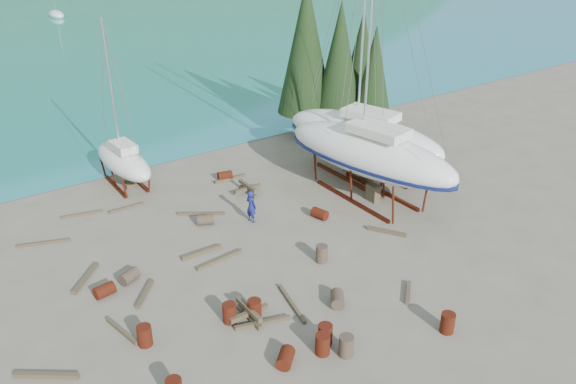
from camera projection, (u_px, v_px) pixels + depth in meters
ground at (295, 264)px, 27.20m from camera, size 600.00×600.00×0.00m
cypress_near_right at (340, 61)px, 39.82m from camera, size 3.60×3.60×10.00m
cypress_mid_right at (374, 76)px, 39.51m from camera, size 3.06×3.06×8.50m
cypress_back_left at (306, 47)px, 40.12m from camera, size 4.14×4.14×11.50m
cypress_far_right at (361, 61)px, 42.35m from camera, size 3.24×3.24×9.00m
moored_boat_mid at (56, 15)px, 90.68m from camera, size 2.00×5.00×6.05m
large_sailboat_near at (369, 152)px, 32.28m from camera, size 5.47×11.81×17.93m
large_sailboat_far at (363, 135)px, 34.88m from camera, size 6.06×11.44×17.38m
small_sailboat_shore at (123, 161)px, 34.27m from camera, size 2.39×6.44×10.12m
worker at (251, 206)px, 30.52m from camera, size 0.58×0.76×1.87m
drum_1 at (337, 299)px, 24.28m from camera, size 0.99×1.05×0.58m
drum_2 at (105, 290)px, 24.81m from camera, size 0.96×0.70×0.58m
drum_3 at (323, 344)px, 21.51m from camera, size 0.58×0.58×0.88m
drum_4 at (225, 176)px, 35.61m from camera, size 0.99×0.77×0.58m
drum_5 at (322, 254)px, 27.20m from camera, size 0.58×0.58×0.88m
drum_6 at (320, 214)px, 31.12m from camera, size 0.80×1.01×0.58m
drum_7 at (448, 323)px, 22.63m from camera, size 0.58×0.58×0.88m
drum_8 at (145, 336)px, 21.94m from camera, size 0.58×0.58×0.88m
drum_9 at (205, 220)px, 30.52m from camera, size 1.04×0.89×0.58m
drum_10 at (325, 334)px, 22.01m from camera, size 0.58×0.58×0.88m
drum_12 at (286, 358)px, 21.06m from camera, size 1.04×1.02×0.58m
drum_13 at (229, 313)px, 23.18m from camera, size 0.58×0.58×0.88m
drum_14 at (255, 309)px, 23.41m from camera, size 0.58×0.58×0.88m
drum_15 at (129, 276)px, 25.77m from camera, size 1.04×0.89×0.58m
drum_17 at (346, 346)px, 21.43m from camera, size 0.58×0.58×0.88m
timber_0 at (82, 214)px, 31.53m from camera, size 2.19×0.64×0.14m
timber_1 at (387, 231)px, 29.77m from camera, size 1.27×1.88×0.19m
timber_2 at (86, 278)px, 25.99m from camera, size 1.75×1.87×0.19m
timber_3 at (292, 303)px, 24.34m from camera, size 0.75×2.77×0.15m
timber_4 at (145, 294)px, 24.95m from camera, size 1.44×1.63×0.17m
timber_5 at (263, 323)px, 23.19m from camera, size 2.32×0.84×0.16m
timber_6 at (230, 179)px, 35.66m from camera, size 2.14×0.32×0.19m
timber_7 at (408, 293)px, 25.00m from camera, size 1.32×1.20×0.17m
timber_8 at (202, 252)px, 27.96m from camera, size 2.17×0.22×0.19m
timber_9 at (126, 208)px, 32.20m from camera, size 2.05×0.17×0.15m
timber_10 at (201, 213)px, 31.58m from camera, size 2.27×1.63×0.16m
timber_11 at (220, 259)px, 27.41m from camera, size 2.63×0.39×0.15m
timber_12 at (122, 331)px, 22.72m from camera, size 0.59×2.16×0.17m
timber_14 at (46, 375)px, 20.53m from camera, size 2.05×1.58×0.18m
timber_15 at (43, 243)px, 28.78m from camera, size 2.50×1.02×0.15m
timber_pile_fore at (249, 313)px, 23.39m from camera, size 1.80×1.80×0.60m
timber_pile_aft at (248, 189)px, 33.91m from camera, size 1.80×1.80×0.60m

